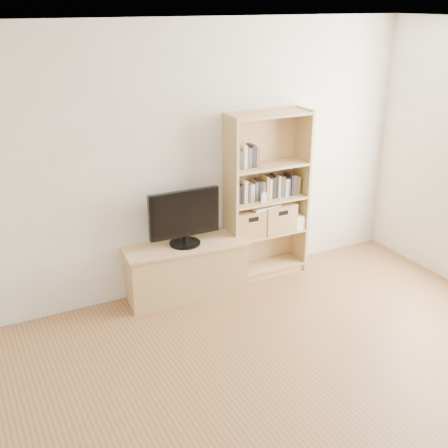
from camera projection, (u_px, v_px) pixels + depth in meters
floor at (363, 429)px, 3.85m from camera, size 4.50×5.00×0.01m
back_wall at (205, 159)px, 5.43m from camera, size 4.50×0.02×2.60m
ceiling at (410, 29)px, 2.88m from camera, size 4.50×5.00×0.01m
tv_stand at (186, 271)px, 5.50m from camera, size 1.19×0.54×0.53m
bookshelf at (267, 196)px, 5.72m from camera, size 0.87×0.32×1.73m
television at (184, 217)px, 5.29m from camera, size 0.70×0.07×0.55m
books_row_mid at (266, 187)px, 5.70m from camera, size 0.88×0.19×0.24m
books_row_upper at (250, 156)px, 5.49m from camera, size 0.40×0.16×0.21m
baby_monitor at (264, 198)px, 5.59m from camera, size 0.05×0.04×0.10m
basket_left at (247, 222)px, 5.71m from camera, size 0.35×0.29×0.28m
basket_right at (275, 216)px, 5.85m from camera, size 0.37×0.30×0.30m
laptop at (263, 206)px, 5.72m from camera, size 0.33×0.25×0.02m
magazine_stack at (290, 221)px, 5.96m from camera, size 0.20×0.28×0.12m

